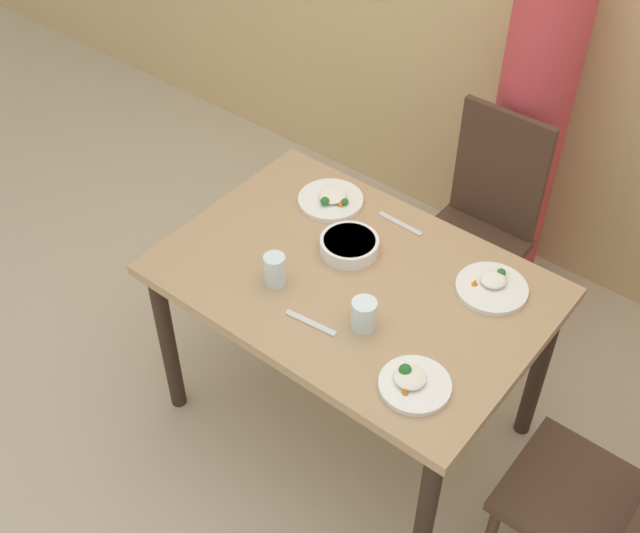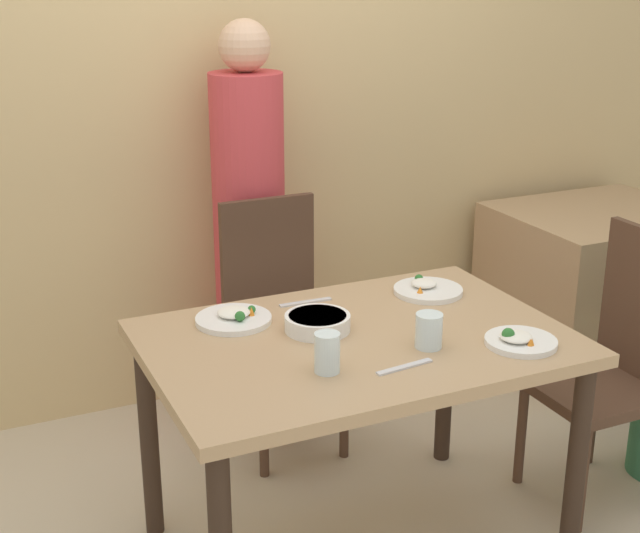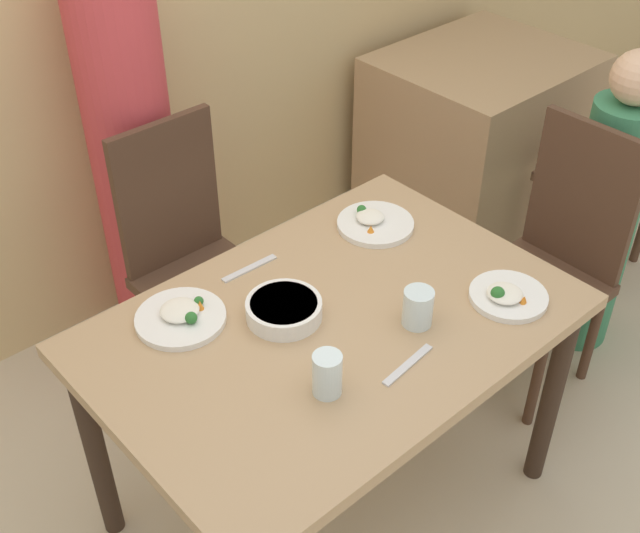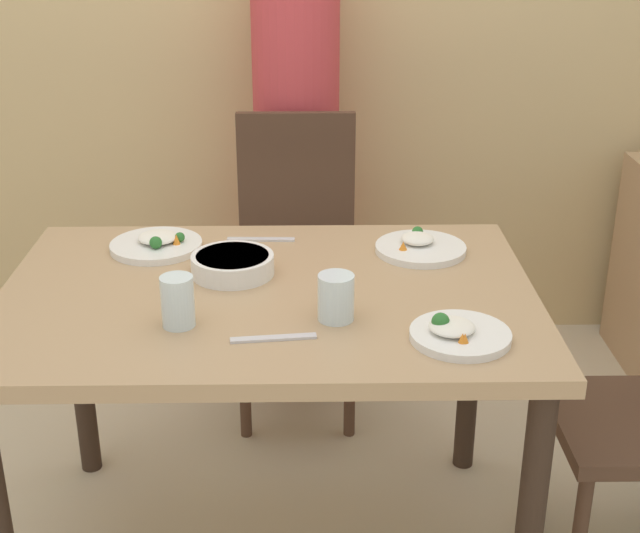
{
  "view_description": "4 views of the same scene",
  "coord_description": "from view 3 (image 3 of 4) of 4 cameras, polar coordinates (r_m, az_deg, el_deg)",
  "views": [
    {
      "loc": [
        1.09,
        -1.54,
        2.59
      ],
      "look_at": [
        -0.1,
        -0.05,
        0.78
      ],
      "focal_mm": 45.0,
      "sensor_mm": 36.0,
      "label": 1
    },
    {
      "loc": [
        -1.12,
        -2.18,
        1.83
      ],
      "look_at": [
        -0.09,
        0.08,
        0.97
      ],
      "focal_mm": 50.0,
      "sensor_mm": 36.0,
      "label": 2
    },
    {
      "loc": [
        -1.08,
        -1.15,
        2.15
      ],
      "look_at": [
        -0.03,
        0.02,
        0.94
      ],
      "focal_mm": 45.0,
      "sensor_mm": 36.0,
      "label": 3
    },
    {
      "loc": [
        0.09,
        -1.89,
        1.62
      ],
      "look_at": [
        0.12,
        0.06,
        0.79
      ],
      "focal_mm": 50.0,
      "sensor_mm": 36.0,
      "label": 4
    }
  ],
  "objects": [
    {
      "name": "person_adult",
      "position": [
        2.86,
        -13.14,
        7.63
      ],
      "size": [
        0.29,
        0.29,
        1.62
      ],
      "color": "#C63D42",
      "rests_on": "ground_plane"
    },
    {
      "name": "chair_adult_spot",
      "position": [
        2.77,
        -9.12,
        0.79
      ],
      "size": [
        0.4,
        0.4,
        0.97
      ],
      "color": "#4C3323",
      "rests_on": "ground_plane"
    },
    {
      "name": "glass_water_tall",
      "position": [
        1.87,
        0.51,
        -7.67
      ],
      "size": [
        0.07,
        0.07,
        0.11
      ],
      "color": "silver",
      "rests_on": "dining_table"
    },
    {
      "name": "plate_rice_adult",
      "position": [
        2.44,
        3.88,
        3.12
      ],
      "size": [
        0.23,
        0.23,
        0.05
      ],
      "color": "white",
      "rests_on": "dining_table"
    },
    {
      "name": "fork_steel",
      "position": [
        2.27,
        -5.04,
        -0.13
      ],
      "size": [
        0.18,
        0.03,
        0.01
      ],
      "color": "silver",
      "rests_on": "dining_table"
    },
    {
      "name": "glass_water_short",
      "position": [
        2.07,
        6.98,
        -2.92
      ],
      "size": [
        0.08,
        0.08,
        0.1
      ],
      "color": "silver",
      "rests_on": "dining_table"
    },
    {
      "name": "dining_table",
      "position": [
        2.16,
        0.89,
        -5.66
      ],
      "size": [
        1.25,
        0.86,
        0.76
      ],
      "color": "tan",
      "rests_on": "ground_plane"
    },
    {
      "name": "bowl_curry",
      "position": [
        2.09,
        -2.58,
        -3.04
      ],
      "size": [
        0.2,
        0.2,
        0.05
      ],
      "color": "white",
      "rests_on": "dining_table"
    },
    {
      "name": "plate_rice_child",
      "position": [
        2.12,
        -9.85,
        -3.52
      ],
      "size": [
        0.24,
        0.24,
        0.05
      ],
      "color": "white",
      "rests_on": "dining_table"
    },
    {
      "name": "background_table",
      "position": [
        3.84,
        11.09,
        9.34
      ],
      "size": [
        0.88,
        0.75,
        0.74
      ],
      "color": "tan",
      "rests_on": "ground_plane"
    },
    {
      "name": "chair_background",
      "position": [
        3.45,
        20.64,
        6.68
      ],
      "size": [
        0.4,
        0.4,
        0.97
      ],
      "rotation": [
        0.0,
        0.0,
        3.14
      ],
      "color": "#4C3323",
      "rests_on": "ground_plane"
    },
    {
      "name": "plate_noodles",
      "position": [
        2.21,
        13.17,
        -2.03
      ],
      "size": [
        0.21,
        0.21,
        0.06
      ],
      "color": "white",
      "rests_on": "dining_table"
    },
    {
      "name": "person_child",
      "position": [
        3.03,
        19.47,
        3.38
      ],
      "size": [
        0.24,
        0.24,
        1.17
      ],
      "color": "#387F56",
      "rests_on": "ground_plane"
    },
    {
      "name": "chair_child_spot",
      "position": [
        2.84,
        16.29,
        0.61
      ],
      "size": [
        0.4,
        0.4,
        0.97
      ],
      "rotation": [
        0.0,
        0.0,
        -1.57
      ],
      "color": "#4C3323",
      "rests_on": "ground_plane"
    },
    {
      "name": "ground_plane",
      "position": [
        2.66,
        0.75,
        -16.11
      ],
      "size": [
        10.0,
        10.0,
        0.0
      ],
      "primitive_type": "plane",
      "color": "beige"
    },
    {
      "name": "spoon_steel",
      "position": [
        1.98,
        6.26,
        -6.96
      ],
      "size": [
        0.18,
        0.04,
        0.01
      ],
      "color": "silver",
      "rests_on": "dining_table"
    }
  ]
}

